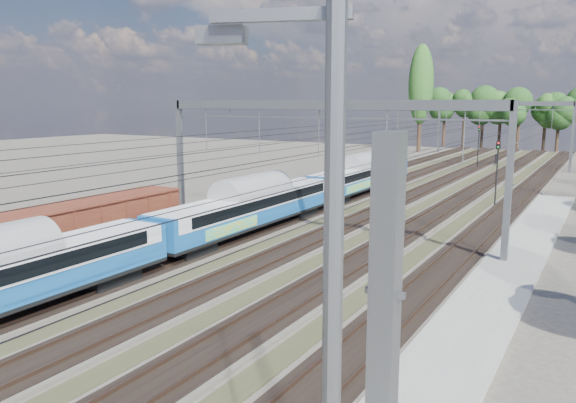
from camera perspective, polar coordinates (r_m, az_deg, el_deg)
The scene contains 10 objects.
track_bed at distance 50.28m, azimuth 10.89°, elevation -0.17°, with size 21.00×130.00×0.34m.
platform at distance 23.83m, azimuth 18.20°, elevation -11.91°, with size 3.00×70.00×0.30m, color gray.
catenary at distance 56.79m, azimuth 14.03°, elevation 7.27°, with size 25.65×130.00×9.00m.
tree_belt at distance 95.95m, azimuth 24.82°, elevation 8.75°, with size 39.80×98.59×11.61m.
poplar at distance 104.45m, azimuth 13.36°, elevation 11.44°, with size 4.40×4.40×19.04m.
emu_train at distance 37.42m, azimuth -3.99°, elevation -0.02°, with size 2.71×57.44×3.97m.
freight_boxcar at distance 33.51m, azimuth -19.71°, elevation -2.36°, with size 2.63×12.72×3.28m.
worker at distance 85.03m, azimuth 20.36°, elevation 3.99°, with size 0.59×0.39×1.61m, color black.
signal_near at distance 79.02m, azimuth 18.80°, elevation 5.75°, with size 0.39×0.36×5.80m.
signal_far at distance 50.90m, azimuth 20.48°, elevation 3.44°, with size 0.35×0.32×5.63m.
Camera 1 is at (16.26, -1.77, 8.86)m, focal length 35.00 mm.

